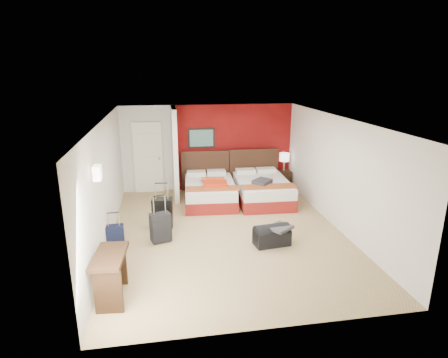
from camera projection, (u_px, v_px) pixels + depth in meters
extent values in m
plane|color=tan|center=(227.00, 232.00, 8.32)|extent=(6.50, 6.50, 0.00)
cube|color=silver|center=(208.00, 148.00, 11.04)|extent=(5.00, 0.04, 2.50)
cube|color=silver|center=(106.00, 184.00, 7.57)|extent=(0.04, 6.50, 2.50)
cube|color=black|center=(201.00, 138.00, 10.86)|extent=(0.78, 0.03, 0.58)
cube|color=white|center=(97.00, 173.00, 5.98)|extent=(0.12, 0.20, 0.24)
cube|color=maroon|center=(233.00, 147.00, 11.14)|extent=(3.50, 0.04, 2.50)
cube|color=silver|center=(175.00, 154.00, 10.27)|extent=(0.12, 1.20, 2.50)
cube|color=silver|center=(148.00, 158.00, 10.78)|extent=(0.82, 0.06, 2.05)
cube|color=silver|center=(210.00, 192.00, 10.10)|extent=(1.45, 1.97, 0.57)
cube|color=white|center=(262.00, 191.00, 10.20)|extent=(1.46, 2.03, 0.59)
cube|color=red|center=(214.00, 181.00, 9.92)|extent=(0.69, 0.90, 0.11)
cube|color=#343439|center=(262.00, 182.00, 9.80)|extent=(0.59, 0.59, 0.11)
cube|color=black|center=(283.00, 179.00, 11.37)|extent=(0.38, 0.38, 0.54)
cylinder|color=white|center=(284.00, 162.00, 11.22)|extent=(0.38, 0.38, 0.53)
cube|color=black|center=(163.00, 214.00, 8.47)|extent=(0.48, 0.33, 0.67)
cube|color=black|center=(161.00, 228.00, 7.80)|extent=(0.46, 0.36, 0.60)
cube|color=black|center=(115.00, 239.00, 7.45)|extent=(0.37, 0.24, 0.50)
cube|color=black|center=(272.00, 236.00, 7.70)|extent=(0.76, 0.47, 0.36)
cube|color=#3C3C42|center=(280.00, 227.00, 7.62)|extent=(0.59, 0.57, 0.06)
cube|color=black|center=(111.00, 276.00, 5.86)|extent=(0.53, 0.95, 0.76)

